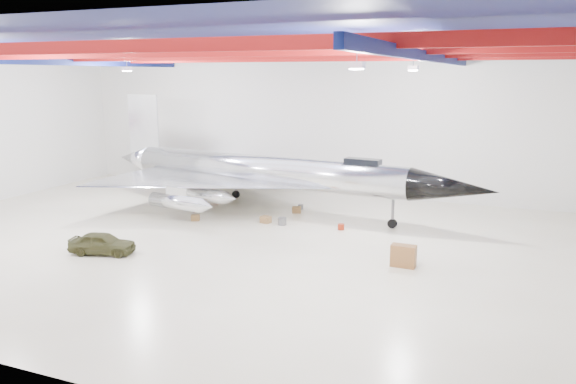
% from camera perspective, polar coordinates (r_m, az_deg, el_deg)
% --- Properties ---
extents(floor, '(40.00, 40.00, 0.00)m').
position_cam_1_polar(floor, '(32.73, -7.71, -4.82)').
color(floor, beige).
rests_on(floor, ground).
extents(wall_back, '(40.00, 0.00, 40.00)m').
position_cam_1_polar(wall_back, '(45.11, 1.69, 7.01)').
color(wall_back, silver).
rests_on(wall_back, floor).
extents(ceiling, '(40.00, 40.00, 0.00)m').
position_cam_1_polar(ceiling, '(31.40, -8.29, 14.78)').
color(ceiling, '#0A0F38').
rests_on(ceiling, wall_back).
extents(ceiling_structure, '(39.50, 29.50, 1.08)m').
position_cam_1_polar(ceiling_structure, '(31.37, -8.25, 13.55)').
color(ceiling_structure, maroon).
rests_on(ceiling_structure, ceiling).
extents(jet_aircraft, '(28.72, 18.06, 7.83)m').
position_cam_1_polar(jet_aircraft, '(38.61, -2.50, 1.77)').
color(jet_aircraft, silver).
rests_on(jet_aircraft, floor).
extents(jeep, '(3.70, 2.27, 1.18)m').
position_cam_1_polar(jeep, '(31.38, -18.36, -4.95)').
color(jeep, '#3C3B1E').
rests_on(jeep, floor).
extents(desk, '(1.23, 0.65, 1.11)m').
position_cam_1_polar(desk, '(28.46, 11.64, -6.38)').
color(desk, brown).
rests_on(desk, floor).
extents(crate_ply, '(0.66, 0.60, 0.37)m').
position_cam_1_polar(crate_ply, '(37.02, -9.39, -2.60)').
color(crate_ply, olive).
rests_on(crate_ply, floor).
extents(toolbox_red, '(0.48, 0.43, 0.28)m').
position_cam_1_polar(toolbox_red, '(42.16, -7.45, -0.82)').
color(toolbox_red, maroon).
rests_on(toolbox_red, floor).
extents(engine_drum, '(0.57, 0.57, 0.47)m').
position_cam_1_polar(engine_drum, '(35.48, -0.59, -2.99)').
color(engine_drum, '#59595B').
rests_on(engine_drum, floor).
extents(parts_bin, '(0.72, 0.64, 0.42)m').
position_cam_1_polar(parts_bin, '(38.54, 0.87, -1.82)').
color(parts_bin, olive).
rests_on(parts_bin, floor).
extents(crate_small, '(0.41, 0.36, 0.24)m').
position_cam_1_polar(crate_small, '(43.64, -13.45, -0.64)').
color(crate_small, '#59595B').
rests_on(crate_small, floor).
extents(tool_chest, '(0.51, 0.51, 0.36)m').
position_cam_1_polar(tool_chest, '(34.57, 5.41, -3.54)').
color(tool_chest, maroon).
rests_on(tool_chest, floor).
extents(oil_barrel, '(0.70, 0.60, 0.43)m').
position_cam_1_polar(oil_barrel, '(35.99, -2.29, -2.82)').
color(oil_barrel, olive).
rests_on(oil_barrel, floor).
extents(spares_box, '(0.43, 0.43, 0.34)m').
position_cam_1_polar(spares_box, '(39.60, 1.29, -1.51)').
color(spares_box, '#59595B').
rests_on(spares_box, floor).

